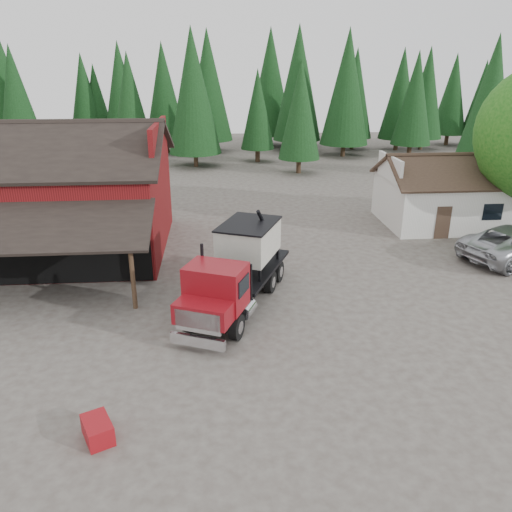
{
  "coord_description": "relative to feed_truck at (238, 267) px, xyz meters",
  "views": [
    {
      "loc": [
        -1.95,
        -17.58,
        9.86
      ],
      "look_at": [
        -0.28,
        3.27,
        1.8
      ],
      "focal_mm": 35.0,
      "sensor_mm": 36.0,
      "label": 1
    }
  ],
  "objects": [
    {
      "name": "near_pine_c",
      "position": [
        23.14,
        23.88,
        5.11
      ],
      "size": [
        4.84,
        4.84,
        12.4
      ],
      "color": "#382619",
      "rests_on": "ground"
    },
    {
      "name": "conifer_backdrop",
      "position": [
        1.14,
        39.88,
        -1.79
      ],
      "size": [
        76.0,
        16.0,
        16.0
      ],
      "primitive_type": null,
      "color": "black",
      "rests_on": "ground"
    },
    {
      "name": "feed_truck",
      "position": [
        0.0,
        0.0,
        0.0
      ],
      "size": [
        5.36,
        8.67,
        3.82
      ],
      "rotation": [
        0.0,
        0.0,
        -0.4
      ],
      "color": "black",
      "rests_on": "ground"
    },
    {
      "name": "red_barn",
      "position": [
        -9.86,
        7.78,
        0.91
      ],
      "size": [
        12.8,
        13.63,
        7.18
      ],
      "color": "maroon",
      "rests_on": "ground"
    },
    {
      "name": "near_pine_d",
      "position": [
        -2.86,
        31.88,
        5.61
      ],
      "size": [
        5.28,
        5.28,
        13.4
      ],
      "color": "#382619",
      "rests_on": "ground"
    },
    {
      "name": "equip_box",
      "position": [
        -4.33,
        -8.12,
        -1.49
      ],
      "size": [
        1.11,
        1.3,
        0.6
      ],
      "primitive_type": "cube",
      "rotation": [
        0.0,
        0.0,
        0.46
      ],
      "color": "maroon",
      "rests_on": "ground"
    },
    {
      "name": "near_pine_b",
      "position": [
        7.14,
        27.88,
        4.1
      ],
      "size": [
        3.96,
        3.96,
        10.4
      ],
      "color": "#382619",
      "rests_on": "ground"
    },
    {
      "name": "farmhouse",
      "position": [
        14.14,
        10.87,
        -0.12
      ],
      "size": [
        8.6,
        6.42,
        4.65
      ],
      "color": "silver",
      "rests_on": "ground"
    },
    {
      "name": "ground",
      "position": [
        1.14,
        -2.12,
        -1.79
      ],
      "size": [
        120.0,
        120.0,
        0.0
      ],
      "primitive_type": "plane",
      "color": "#4A423A",
      "rests_on": "ground"
    }
  ]
}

